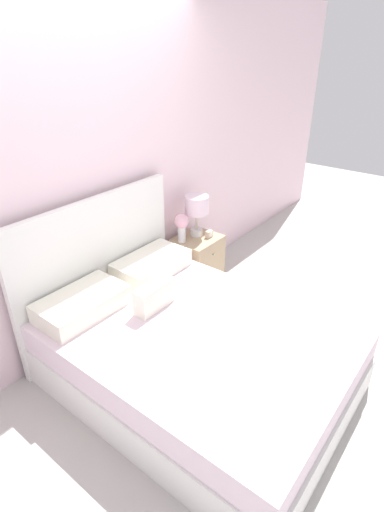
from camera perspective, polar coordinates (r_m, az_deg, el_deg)
The scene contains 7 objects.
ground_plane at distance 3.56m, azimuth -12.31°, elevation -10.00°, with size 12.00×12.00×0.00m, color #BCB7B2.
wall_back at distance 3.00m, azimuth -15.76°, elevation 10.49°, with size 8.00×0.06×2.60m.
bed at distance 2.87m, azimuth -0.71°, elevation -12.93°, with size 1.49×1.98×1.18m.
nightstand at distance 3.89m, azimuth 0.73°, elevation -0.88°, with size 0.43×0.39×0.53m.
table_lamp at distance 3.71m, azimuth 0.67°, elevation 6.95°, with size 0.22×0.22×0.39m.
flower_vase at distance 3.63m, azimuth -1.49°, elevation 4.55°, with size 0.13×0.13×0.27m.
alarm_clock at distance 3.77m, azimuth 2.47°, elevation 3.17°, with size 0.07×0.05×0.06m.
Camera 1 is at (-1.67, -2.26, 2.17)m, focal length 28.00 mm.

